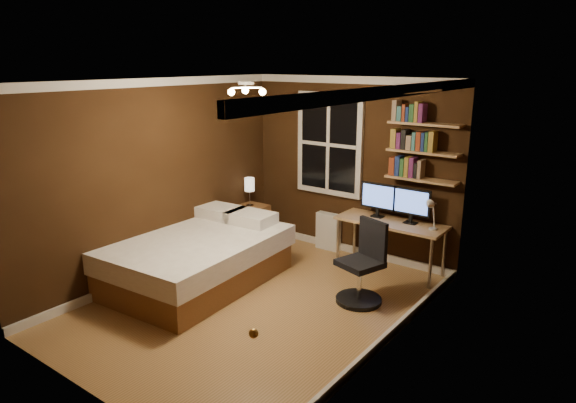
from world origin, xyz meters
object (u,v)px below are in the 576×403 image
Objects in this scene: radiator at (328,231)px; desk at (391,226)px; bedside_lamp at (250,192)px; office_chair at (363,272)px; bed at (196,257)px; monitor_left at (378,200)px; monitor_right at (411,206)px; desk_lamp at (432,214)px; nightstand at (250,224)px.

desk reaches higher than radiator.
bedside_lamp is 1.32m from radiator.
office_chair is at bearing -17.81° from bedside_lamp.
desk is at bearing 41.29° from bed.
monitor_left is at bearing 9.85° from bedside_lamp.
monitor_left is at bearing 162.82° from desk.
monitor_left reaches higher than desk.
bedside_lamp reaches higher than desk.
monitor_left is 1.00× the size of monitor_right.
desk_lamp is at bearing -8.58° from desk.
bed is at bearing -109.84° from radiator.
desk is at bearing -9.78° from radiator.
monitor_right is 0.52× the size of office_chair.
nightstand is 2.47m from office_chair.
nightstand is 1.32× the size of bedside_lamp.
bed is 2.39× the size of office_chair.
radiator is 1.14m from desk.
nightstand is at bearing 0.00° from bedside_lamp.
office_chair is at bearing -113.63° from desk_lamp.
desk is 2.87× the size of monitor_right.
desk_lamp is (0.33, -0.16, -0.01)m from monitor_right.
bed is 1.61× the size of desk.
desk_lamp is (2.35, 1.69, 0.58)m from bed.
bedside_lamp is at bearing -176.20° from desk_lamp.
nightstand is 2.83m from desk_lamp.
monitor_right is at bearing 154.48° from desk_lamp.
desk_lamp is (1.64, -0.27, 0.63)m from radiator.
office_chair is (0.16, -1.02, -0.26)m from desk.
monitor_left is 1.13× the size of desk_lamp.
monitor_right is (2.43, 0.34, 0.62)m from nightstand.
monitor_right is at bearing 38.82° from bed.
bed is at bearing -75.66° from nightstand.
office_chair reaches higher than desk.
monitor_right reaches higher than bedside_lamp.
desk is 0.38m from monitor_right.
desk_lamp is at bearing -9.37° from radiator.
desk is 1.07m from office_chair.
bedside_lamp is at bearing -172.02° from monitor_right.
radiator is 1.77m from desk_lamp.
bedside_lamp is 0.87× the size of monitor_right.
desk_lamp is (0.80, -0.16, -0.01)m from monitor_left.
office_chair is at bearing -94.24° from monitor_right.
desk_lamp reaches higher than nightstand.
bed is 5.23× the size of desk_lamp.
radiator is at bearing 21.02° from nightstand.
office_chair is (2.35, -0.75, 0.07)m from nightstand.
monitor_right reaches higher than desk.
monitor_right is at bearing 7.01° from nightstand.
desk reaches higher than nightstand.
monitor_left reaches higher than radiator.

